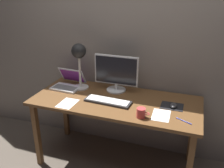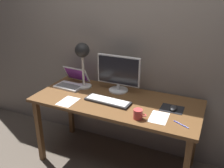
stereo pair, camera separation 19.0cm
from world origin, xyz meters
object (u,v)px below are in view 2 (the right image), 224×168
(monitor, at_px, (119,73))
(laptop, at_px, (73,80))
(keyboard_main, at_px, (108,101))
(pen, at_px, (181,124))
(desk_lamp, at_px, (82,55))
(mouse, at_px, (173,108))
(coffee_mug, at_px, (138,114))

(monitor, relative_size, laptop, 1.47)
(keyboard_main, distance_m, pen, 0.71)
(keyboard_main, bearing_deg, pen, -9.40)
(desk_lamp, xyz_separation_m, mouse, (0.98, -0.12, -0.33))
(laptop, bearing_deg, monitor, 7.35)
(laptop, height_order, pen, laptop)
(laptop, distance_m, mouse, 1.13)
(desk_lamp, bearing_deg, pen, -17.21)
(mouse, height_order, coffee_mug, coffee_mug)
(monitor, bearing_deg, keyboard_main, -87.50)
(laptop, xyz_separation_m, desk_lamp, (0.14, 0.01, 0.30))
(keyboard_main, relative_size, laptop, 1.45)
(monitor, bearing_deg, pen, -29.23)
(monitor, height_order, desk_lamp, desk_lamp)
(monitor, bearing_deg, mouse, -16.74)
(keyboard_main, xyz_separation_m, coffee_mug, (0.36, -0.17, 0.03))
(keyboard_main, xyz_separation_m, laptop, (-0.53, 0.22, 0.04))
(keyboard_main, distance_m, mouse, 0.60)
(desk_lamp, xyz_separation_m, pen, (1.09, -0.34, -0.35))
(coffee_mug, bearing_deg, monitor, 129.48)
(monitor, xyz_separation_m, coffee_mug, (0.37, -0.45, -0.16))
(coffee_mug, relative_size, pen, 0.79)
(mouse, bearing_deg, keyboard_main, -170.37)
(monitor, height_order, laptop, monitor)
(coffee_mug, height_order, pen, coffee_mug)
(desk_lamp, distance_m, mouse, 1.05)
(monitor, distance_m, laptop, 0.54)
(mouse, height_order, pen, mouse)
(desk_lamp, bearing_deg, mouse, -7.05)
(desk_lamp, distance_m, coffee_mug, 0.90)
(keyboard_main, height_order, laptop, laptop)
(monitor, distance_m, coffee_mug, 0.60)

